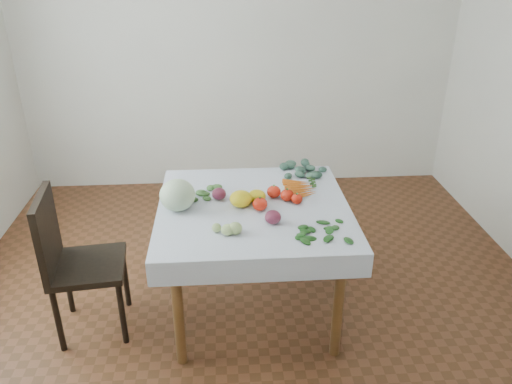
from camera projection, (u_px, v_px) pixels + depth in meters
ground at (254, 308)px, 3.28m from camera, size 4.00×4.00×0.00m
back_wall at (239, 44)px, 4.48m from camera, size 4.00×0.04×2.70m
table at (254, 221)px, 2.99m from camera, size 1.00×1.00×0.75m
tablecloth at (254, 206)px, 2.95m from camera, size 1.12×1.12×0.01m
chair at (71, 256)px, 2.88m from camera, size 0.46×0.46×0.92m
cabbage at (177, 195)px, 2.87m from camera, size 0.26×0.26×0.19m
tomato_a at (274, 192)px, 3.03m from camera, size 0.09×0.09×0.07m
tomato_b at (297, 199)px, 2.96m from camera, size 0.09×0.09×0.06m
tomato_c at (260, 204)px, 2.88m from camera, size 0.09×0.09×0.08m
tomato_d at (287, 195)px, 2.99m from camera, size 0.10×0.10×0.07m
heirloom_back at (257, 196)px, 2.97m from camera, size 0.14×0.14×0.08m
heirloom_front at (241, 199)px, 2.92m from camera, size 0.14×0.14×0.09m
onion_a at (219, 194)px, 3.01m from camera, size 0.11×0.11×0.07m
onion_b at (273, 217)px, 2.74m from camera, size 0.12×0.12×0.08m
tomatillo_cluster at (230, 232)px, 2.62m from camera, size 0.10×0.14×0.05m
carrot_bunch at (301, 189)px, 3.13m from camera, size 0.18×0.28×0.03m
kale_bunch at (305, 169)px, 3.39m from camera, size 0.28×0.27×0.04m
basil_bunch at (321, 232)px, 2.66m from camera, size 0.27×0.24×0.01m
dill_bunch at (198, 195)px, 3.05m from camera, size 0.25×0.19×0.03m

